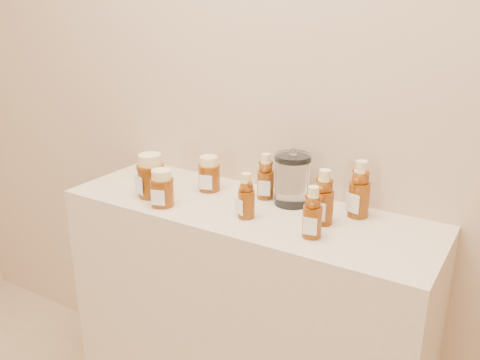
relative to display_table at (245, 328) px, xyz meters
The scene contains 11 objects.
wall_back 0.92m from the display_table, 90.00° to the left, with size 3.50×0.02×2.70m, color #CBAB89.
display_table is the anchor object (origin of this frame).
bear_bottle_back_left 0.54m from the display_table, 82.49° to the left, with size 0.06×0.06×0.17m, color #632A07, non-canonical shape.
bear_bottle_back_mid 0.60m from the display_table, ahead, with size 0.06×0.06×0.18m, color #632A07, non-canonical shape.
bear_bottle_back_right 0.65m from the display_table, 20.46° to the left, with size 0.07×0.07×0.20m, color #632A07, non-canonical shape.
bear_bottle_front_left 0.53m from the display_table, 57.14° to the right, with size 0.05×0.05×0.16m, color #632A07, non-canonical shape.
bear_bottle_front_right 0.60m from the display_table, 17.51° to the right, with size 0.06×0.06×0.17m, color #632A07, non-canonical shape.
honey_jar_left 0.61m from the display_table, 166.05° to the right, with size 0.09×0.09×0.14m, color #632A07, non-canonical shape.
honey_jar_back 0.55m from the display_table, 159.91° to the left, with size 0.08×0.08×0.12m, color #632A07, non-canonical shape.
honey_jar_front 0.57m from the display_table, 152.09° to the right, with size 0.08×0.08×0.12m, color #632A07, non-canonical shape.
glass_canister 0.56m from the display_table, 43.08° to the left, with size 0.12×0.12×0.18m, color white, non-canonical shape.
Camera 1 is at (0.75, 0.29, 1.52)m, focal length 38.00 mm.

